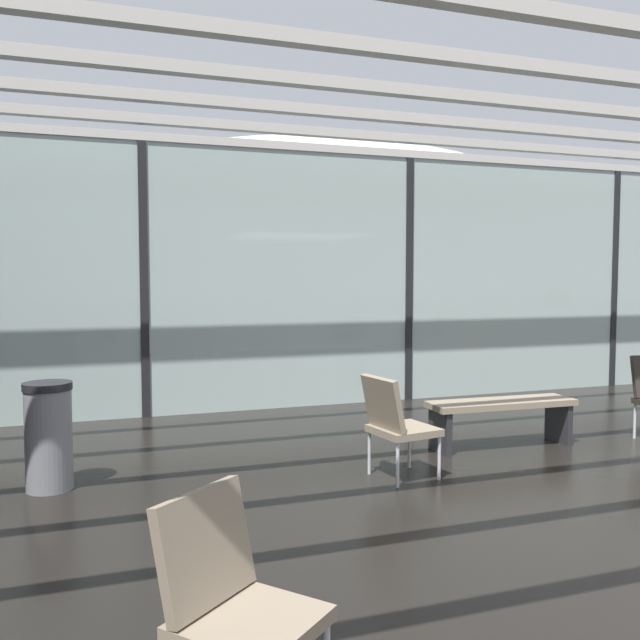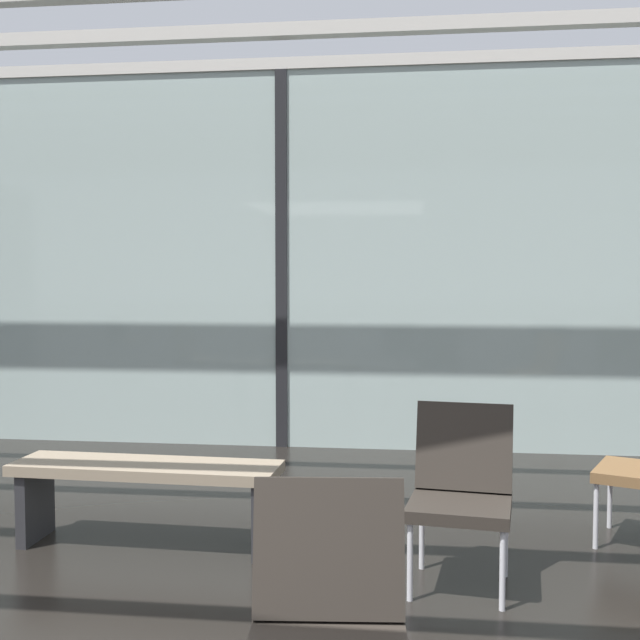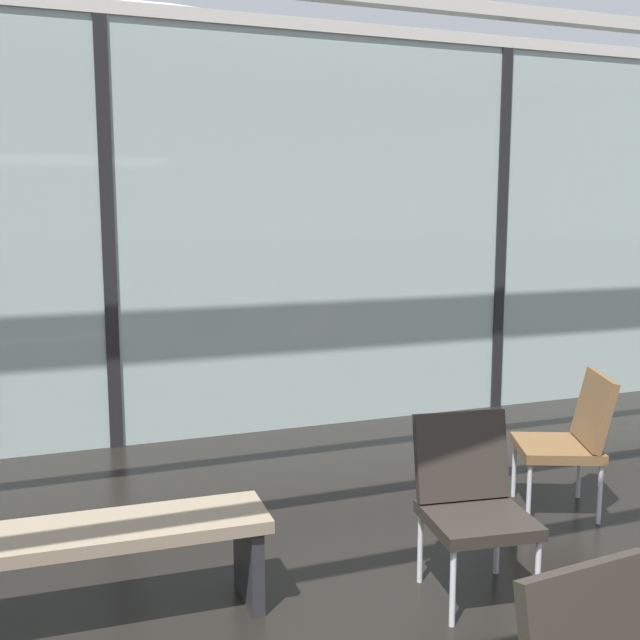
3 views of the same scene
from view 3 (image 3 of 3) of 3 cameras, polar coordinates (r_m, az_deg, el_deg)
glass_curtain_wall at (r=6.08m, az=-15.61°, el=5.87°), size 14.00×0.08×3.28m
window_mullion_1 at (r=6.08m, az=-15.61°, el=5.87°), size 0.10×0.12×3.28m
window_mullion_2 at (r=7.27m, az=13.21°, el=6.34°), size 0.10×0.12×3.28m
parked_airplane at (r=10.09m, az=-15.77°, el=9.84°), size 12.59×4.35×4.35m
lounge_chair_1 at (r=5.01m, az=18.34°, el=-8.09°), size 0.67×0.65×0.87m
lounge_chair_3 at (r=3.89m, az=11.22°, el=-12.69°), size 0.55×0.58×0.87m
waiting_bench at (r=3.72m, az=-15.95°, el=-16.09°), size 1.51×0.46×0.47m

